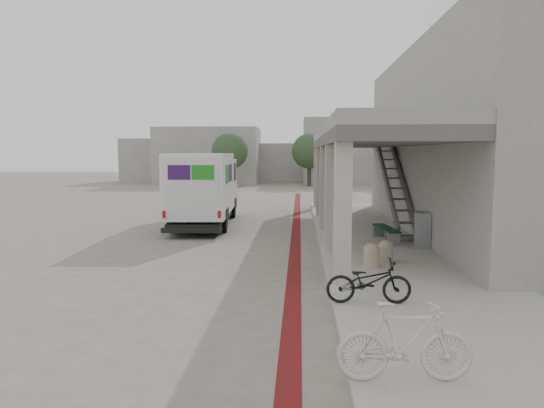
# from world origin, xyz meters

# --- Properties ---
(ground) EXTENTS (120.00, 120.00, 0.00)m
(ground) POSITION_xyz_m (0.00, 0.00, 0.00)
(ground) COLOR #656257
(ground) RESTS_ON ground
(bike_lane_stripe) EXTENTS (0.35, 40.00, 0.01)m
(bike_lane_stripe) POSITION_xyz_m (1.00, 2.00, 0.01)
(bike_lane_stripe) COLOR #5D1213
(bike_lane_stripe) RESTS_ON ground
(sidewalk) EXTENTS (4.40, 28.00, 0.12)m
(sidewalk) POSITION_xyz_m (4.00, 0.00, 0.06)
(sidewalk) COLOR gray
(sidewalk) RESTS_ON ground
(transit_building) EXTENTS (7.60, 17.00, 7.00)m
(transit_building) POSITION_xyz_m (6.83, 4.50, 3.40)
(transit_building) COLOR gray
(transit_building) RESTS_ON ground
(distant_backdrop) EXTENTS (28.00, 10.00, 6.50)m
(distant_backdrop) POSITION_xyz_m (-2.84, 35.89, 2.70)
(distant_backdrop) COLOR gray
(distant_backdrop) RESTS_ON ground
(tree_left) EXTENTS (3.20, 3.20, 4.80)m
(tree_left) POSITION_xyz_m (-5.00, 28.00, 3.18)
(tree_left) COLOR #38281C
(tree_left) RESTS_ON ground
(tree_mid) EXTENTS (3.20, 3.20, 4.80)m
(tree_mid) POSITION_xyz_m (2.00, 30.00, 3.18)
(tree_mid) COLOR #38281C
(tree_mid) RESTS_ON ground
(tree_right) EXTENTS (3.20, 3.20, 4.80)m
(tree_right) POSITION_xyz_m (10.00, 29.00, 3.18)
(tree_right) COLOR #38281C
(tree_right) RESTS_ON ground
(fedex_truck) EXTENTS (2.61, 7.24, 3.04)m
(fedex_truck) POSITION_xyz_m (-2.89, 5.85, 1.62)
(fedex_truck) COLOR black
(fedex_truck) RESTS_ON ground
(bench) EXTENTS (0.68, 1.96, 0.45)m
(bench) POSITION_xyz_m (4.05, 1.94, 0.44)
(bench) COLOR gray
(bench) RESTS_ON sidewalk
(bollard_near) EXTENTS (0.40, 0.40, 0.60)m
(bollard_near) POSITION_xyz_m (3.48, -1.26, 0.42)
(bollard_near) COLOR gray
(bollard_near) RESTS_ON sidewalk
(bollard_far) EXTENTS (0.42, 0.42, 0.62)m
(bollard_far) POSITION_xyz_m (3.02, -1.82, 0.43)
(bollard_far) COLOR gray
(bollard_far) RESTS_ON sidewalk
(utility_cabinet) EXTENTS (0.61, 0.74, 1.10)m
(utility_cabinet) POSITION_xyz_m (5.00, 0.96, 0.67)
(utility_cabinet) COLOR slate
(utility_cabinet) RESTS_ON sidewalk
(bicycle_black) EXTENTS (1.68, 0.63, 0.88)m
(bicycle_black) POSITION_xyz_m (2.50, -4.97, 0.56)
(bicycle_black) COLOR black
(bicycle_black) RESTS_ON sidewalk
(bicycle_cream) EXTENTS (1.80, 0.60, 1.07)m
(bicycle_cream) POSITION_xyz_m (2.50, -8.27, 0.65)
(bicycle_cream) COLOR beige
(bicycle_cream) RESTS_ON sidewalk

